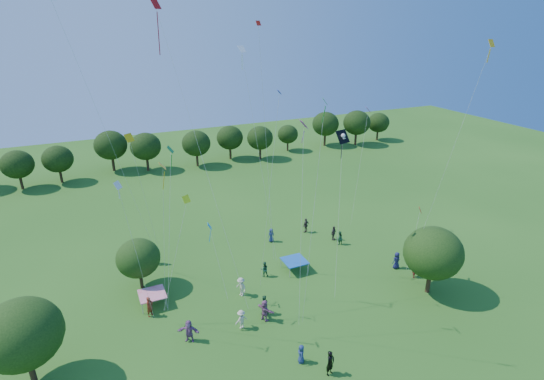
{
  "coord_description": "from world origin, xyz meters",
  "views": [
    {
      "loc": [
        -12.16,
        -13.01,
        22.9
      ],
      "look_at": [
        0.0,
        14.0,
        11.0
      ],
      "focal_mm": 28.0,
      "sensor_mm": 36.0,
      "label": 1
    }
  ],
  "objects": [
    {
      "name": "near_tree_east",
      "position": [
        13.9,
        10.61,
        4.03
      ],
      "size": [
        5.12,
        5.12,
        6.34
      ],
      "color": "#422B19",
      "rests_on": "ground"
    },
    {
      "name": "small_kite_3",
      "position": [
        0.85,
        8.84,
        13.95
      ],
      "size": [
        0.43,
        2.06,
        17.39
      ],
      "color": "#167B19"
    },
    {
      "name": "small_kite_7",
      "position": [
        -11.6,
        23.73,
        18.6
      ],
      "size": [
        5.76,
        0.66,
        23.45
      ],
      "color": "#0EDBD7"
    },
    {
      "name": "crowd_person_4",
      "position": [
        9.42,
        25.38,
        0.88
      ],
      "size": [
        1.13,
        0.84,
        1.75
      ],
      "primitive_type": "imported",
      "rotation": [
        0.0,
        0.0,
        3.56
      ],
      "color": "#403633",
      "rests_on": "ground"
    },
    {
      "name": "treeline",
      "position": [
        -1.73,
        55.43,
        4.09
      ],
      "size": [
        88.01,
        8.77,
        6.77
      ],
      "color": "#422B19",
      "rests_on": "ground"
    },
    {
      "name": "crowd_person_12",
      "position": [
        13.91,
        14.93,
        0.87
      ],
      "size": [
        0.89,
        0.53,
        1.75
      ],
      "primitive_type": "imported",
      "rotation": [
        0.0,
        0.0,
        3.22
      ],
      "color": "#1A1B4D",
      "rests_on": "ground"
    },
    {
      "name": "small_kite_12",
      "position": [
        -4.08,
        16.95,
        6.62
      ],
      "size": [
        0.91,
        2.18,
        6.33
      ],
      "color": "#1696E4"
    },
    {
      "name": "crowd_person_11",
      "position": [
        -1.07,
        13.08,
        0.94
      ],
      "size": [
        1.3,
        1.85,
        1.87
      ],
      "primitive_type": "imported",
      "rotation": [
        0.0,
        0.0,
        2.0
      ],
      "color": "#95577D",
      "rests_on": "ground"
    },
    {
      "name": "small_kite_10",
      "position": [
        -7.96,
        14.49,
        11.75
      ],
      "size": [
        0.93,
        1.96,
        12.85
      ],
      "color": "gold"
    },
    {
      "name": "crowd_person_0",
      "position": [
        -0.53,
        7.75,
        0.74
      ],
      "size": [
        0.59,
        0.81,
        1.48
      ],
      "primitive_type": "imported",
      "rotation": [
        0.0,
        0.0,
        4.42
      ],
      "color": "navy",
      "rests_on": "ground"
    },
    {
      "name": "small_kite_1",
      "position": [
        13.31,
        9.15,
        16.61
      ],
      "size": [
        0.6,
        4.62,
        20.42
      ],
      "color": "#FFB10D"
    },
    {
      "name": "crowd_person_13",
      "position": [
        14.47,
        12.95,
        0.82
      ],
      "size": [
        0.7,
        0.72,
        1.64
      ],
      "primitive_type": "imported",
      "rotation": [
        0.0,
        0.0,
        0.85
      ],
      "color": "maroon",
      "rests_on": "ground"
    },
    {
      "name": "crowd_person_1",
      "position": [
        -9.53,
        17.47,
        0.91
      ],
      "size": [
        0.8,
        0.76,
        1.81
      ],
      "primitive_type": "imported",
      "rotation": [
        0.0,
        0.0,
        0.66
      ],
      "color": "maroon",
      "rests_on": "ground"
    },
    {
      "name": "small_kite_6",
      "position": [
        -10.53,
        14.95,
        10.7
      ],
      "size": [
        1.56,
        0.61,
        11.72
      ],
      "color": "silver"
    },
    {
      "name": "near_tree_north",
      "position": [
        -9.58,
        21.89,
        3.12
      ],
      "size": [
        3.89,
        3.89,
        4.87
      ],
      "color": "#422B19",
      "rests_on": "ground"
    },
    {
      "name": "small_kite_11",
      "position": [
        -6.98,
        16.85,
        11.99
      ],
      "size": [
        1.9,
        1.62,
        13.11
      ],
      "color": "#157826"
    },
    {
      "name": "tent_blue",
      "position": [
        4.56,
        18.76,
        1.04
      ],
      "size": [
        2.2,
        2.2,
        1.1
      ],
      "color": "#1A57AD",
      "rests_on": "ground"
    },
    {
      "name": "crowd_person_3",
      "position": [
        -3.16,
        12.94,
        0.83
      ],
      "size": [
        1.17,
        0.74,
        1.66
      ],
      "primitive_type": "imported",
      "rotation": [
        0.0,
        0.0,
        3.39
      ],
      "color": "beige",
      "rests_on": "ground"
    },
    {
      "name": "small_kite_14",
      "position": [
        0.88,
        20.51,
        16.73
      ],
      "size": [
        2.78,
        2.02,
        19.68
      ],
      "color": "white"
    },
    {
      "name": "small_kite_9",
      "position": [
        -8.88,
        20.9,
        12.39
      ],
      "size": [
        2.24,
        3.87,
        13.51
      ],
      "color": "yellow"
    },
    {
      "name": "small_kite_13",
      "position": [
        15.53,
        23.87,
        12.0
      ],
      "size": [
        2.42,
        1.71,
        12.94
      ],
      "color": "#9C1A80"
    },
    {
      "name": "near_tree_west",
      "position": [
        -17.88,
        13.47,
        4.14
      ],
      "size": [
        5.12,
        5.12,
        6.46
      ],
      "color": "#422B19",
      "rests_on": "ground"
    },
    {
      "name": "crowd_person_7",
      "position": [
        -7.62,
        25.43,
        0.9
      ],
      "size": [
        0.67,
        0.79,
        1.79
      ],
      "primitive_type": "imported",
      "rotation": [
        0.0,
        0.0,
        4.27
      ],
      "color": "#96361B",
      "rests_on": "ground"
    },
    {
      "name": "crowd_person_9",
      "position": [
        -1.67,
        17.01,
        0.9
      ],
      "size": [
        0.89,
        1.29,
        1.81
      ],
      "primitive_type": "imported",
      "rotation": [
        0.0,
        0.0,
        5.05
      ],
      "color": "beige",
      "rests_on": "ground"
    },
    {
      "name": "small_kite_4",
      "position": [
        0.84,
        15.75,
        12.67
      ],
      "size": [
        1.71,
        0.58,
        16.82
      ],
      "color": "#1418CE"
    },
    {
      "name": "small_kite_2",
      "position": [
        -6.49,
        15.89,
        9.15
      ],
      "size": [
        2.84,
        0.53,
        9.56
      ],
      "color": "#E2F816"
    },
    {
      "name": "pirate_kite",
      "position": [
        6.71,
        14.96,
        13.88
      ],
      "size": [
        2.63,
        3.73,
        13.34
      ],
      "color": "black"
    },
    {
      "name": "red_high_kite",
      "position": [
        -5.64,
        18.58,
        19.61
      ],
      "size": [
        4.37,
        6.66,
        22.95
      ],
      "color": "red"
    },
    {
      "name": "crowd_person_8",
      "position": [
        1.44,
        18.99,
        0.77
      ],
      "size": [
        0.84,
        0.58,
        1.55
      ],
      "primitive_type": "imported",
      "rotation": [
        0.0,
        0.0,
        2.91
      ],
      "color": "#26583B",
      "rests_on": "ground"
    },
    {
      "name": "small_kite_8",
      "position": [
        1.72,
        19.35,
        15.37
      ],
      "size": [
        1.7,
        0.46,
        21.56
      ],
      "color": "red"
    },
    {
      "name": "crowd_person_2",
      "position": [
        11.4,
        21.36,
        0.78
      ],
      "size": [
        0.77,
        0.43,
        1.55
      ],
      "primitive_type": "imported",
      "rotation": [
        0.0,
        0.0,
        3.16
      ],
      "color": "#225031",
      "rests_on": "ground"
    },
    {
      "name": "crowd_person_10",
      "position": [
        11.35,
        22.49,
        0.84
      ],
      "size": [
        1.07,
        0.87,
        1.67
      ],
      "primitive_type": "imported",
      "rotation": [
        0.0,
        0.0,
        0.52
      ],
      "color": "#3C3130",
      "rests_on": "ground"
    },
    {
      "name": "tent_red_stripe",
      "position": [
        -9.07,
        18.95,
        1.04
      ],
      "size": [
        2.2,
        2.2,
        1.1
      ],
      "color": "#ED1B46",
      "rests_on": "ground"
    },
    {
      "name": "crowd_person_5",
      "position": [
        -7.29,
        13.22,
        0.92
      ],
      "size": [
        1.79,
        1.43,
        1.85
      ],
      "primitive_type": "imported",
      "rotation": [
        0.0,
        0.0,
        5.74
      ],
      "color": "#884F84",
      "rests_on": "ground"
    },
    {
      "name": "small_kite_5",
      "position": [
        1.33,
        11.73,
        13.98
      ],
      "size": [
        1.32,
        2.43,
        15.29
      ],
      "color": "#AA1C95"
    },
    {
      "name": "small_kite_0",
      "position": [
        14.18,
        13.13,
        6.35
      ],
      "size": [
        1.4,
        0.78,
        5.96
      ],
      "color": "red"
    },
    {
      "name": "crowd_person_14",
      "position": [
        -0.83,
        13.84,
        0.88
      ],
      "size": [
        0.93,
        0.6,
        1.76
      ],
      "primitive_type": "imported",
      "rotation": [
        0.0,
        0.0,
        2.99
      ],
      "color": "#24552F",
      "rests_on": "ground"
    },
    {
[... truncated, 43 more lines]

